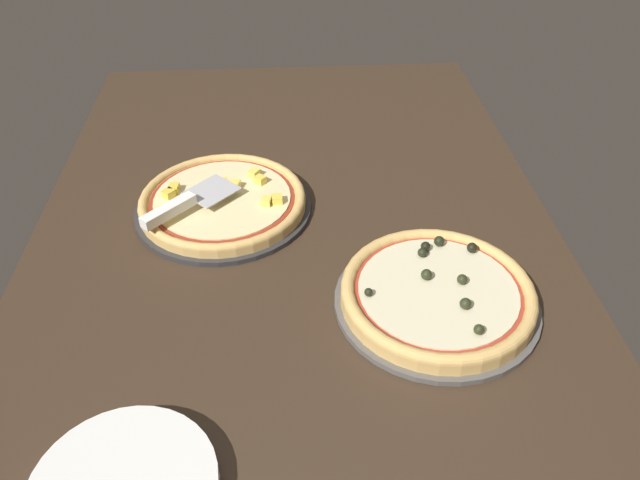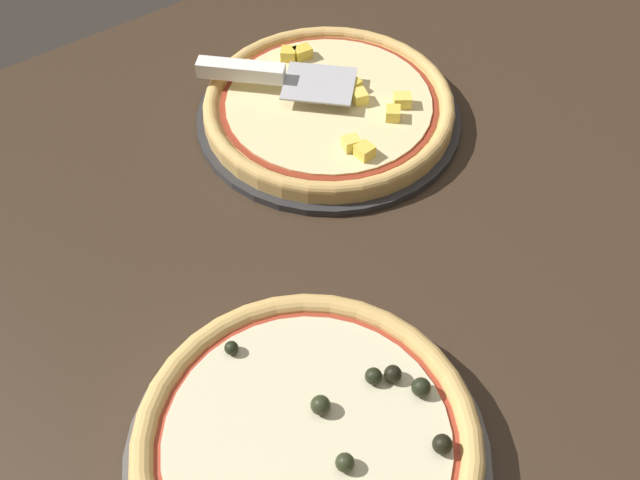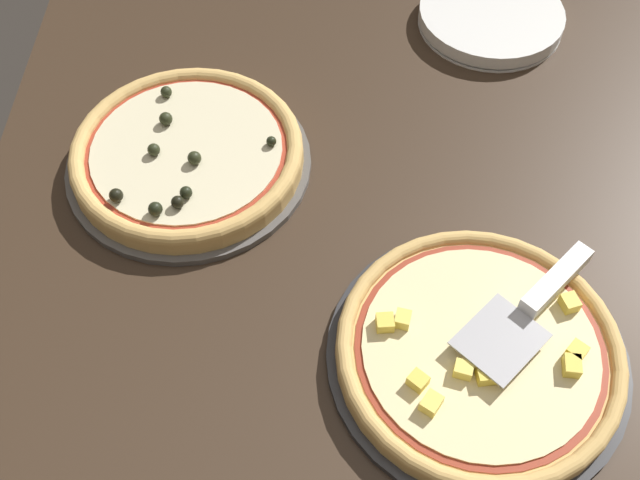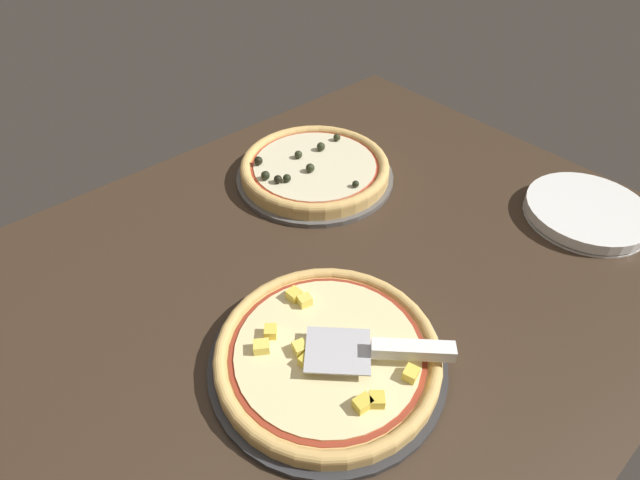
# 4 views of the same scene
# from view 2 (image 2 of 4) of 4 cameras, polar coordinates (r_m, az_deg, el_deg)

# --- Properties ---
(ground_plane) EXTENTS (1.44, 0.99, 0.04)m
(ground_plane) POSITION_cam_2_polar(r_m,az_deg,el_deg) (0.91, 4.01, 2.75)
(ground_plane) COLOR #38281C
(pizza_pan_front) EXTENTS (0.34, 0.34, 0.01)m
(pizza_pan_front) POSITION_cam_2_polar(r_m,az_deg,el_deg) (0.99, 0.67, 9.40)
(pizza_pan_front) COLOR #2D2D30
(pizza_pan_front) RESTS_ON ground_plane
(pizza_front) EXTENTS (0.32, 0.32, 0.04)m
(pizza_front) POSITION_cam_2_polar(r_m,az_deg,el_deg) (0.98, 0.69, 10.23)
(pizza_front) COLOR #DBAD60
(pizza_front) RESTS_ON pizza_pan_front
(pizza_pan_back) EXTENTS (0.33, 0.33, 0.01)m
(pizza_pan_back) POSITION_cam_2_polar(r_m,az_deg,el_deg) (0.71, -0.96, -15.88)
(pizza_pan_back) COLOR #565451
(pizza_pan_back) RESTS_ON ground_plane
(pizza_back) EXTENTS (0.31, 0.31, 0.04)m
(pizza_back) POSITION_cam_2_polar(r_m,az_deg,el_deg) (0.69, -0.95, -15.14)
(pizza_back) COLOR #DBAD60
(pizza_back) RESTS_ON pizza_pan_back
(serving_spatula) EXTENTS (0.18, 0.18, 0.02)m
(serving_spatula) POSITION_cam_2_polar(r_m,az_deg,el_deg) (0.98, -4.59, 12.52)
(serving_spatula) COLOR #B7B7BC
(serving_spatula) RESTS_ON pizza_front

